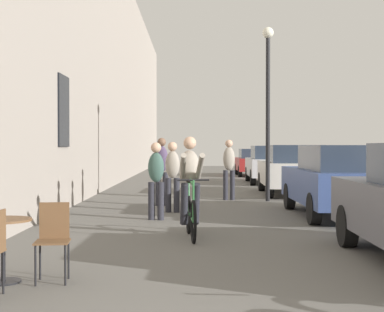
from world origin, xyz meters
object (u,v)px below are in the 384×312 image
object	(u,v)px
parked_car_fifth	(255,162)
cyclist_on_bicycle	(192,189)
parked_car_second	(341,180)
pedestrian_furthest	(231,166)
cafe_table_mid	(5,236)
pedestrian_near	(158,176)
pedestrian_far	(163,167)
cafe_chair_mid_toward_street	(55,236)
street_lamp	(270,91)
pedestrian_mid	(174,173)
parked_car_fourth	(272,164)
parked_car_third	(294,169)

from	to	relation	value
parked_car_fifth	cyclist_on_bicycle	bearing A→B (deg)	-98.83
parked_car_second	pedestrian_furthest	bearing A→B (deg)	117.96
cafe_table_mid	pedestrian_near	world-z (taller)	pedestrian_near
cafe_table_mid	pedestrian_far	size ratio (longest dim) A/B	0.41
pedestrian_near	pedestrian_far	world-z (taller)	pedestrian_far
pedestrian_far	parked_car_fifth	bearing A→B (deg)	75.63
cafe_table_mid	cafe_chair_mid_toward_street	xyz separation A→B (m)	(0.55, 0.08, -0.00)
parked_car_fifth	pedestrian_near	bearing A→B (deg)	-102.04
pedestrian_furthest	parked_car_second	world-z (taller)	pedestrian_furthest
cafe_table_mid	street_lamp	world-z (taller)	street_lamp
pedestrian_mid	cafe_chair_mid_toward_street	bearing A→B (deg)	-99.18
cafe_table_mid	pedestrian_near	size ratio (longest dim) A/B	0.44
pedestrian_mid	pedestrian_far	size ratio (longest dim) A/B	0.93
pedestrian_mid	parked_car_fifth	distance (m)	17.58
parked_car_second	cyclist_on_bicycle	bearing A→B (deg)	-139.19
parked_car_fourth	street_lamp	bearing A→B (deg)	-98.19
parked_car_fourth	parked_car_third	bearing A→B (deg)	-90.82
pedestrian_furthest	parked_car_fourth	bearing A→B (deg)	73.77
cafe_chair_mid_toward_street	parked_car_fourth	size ratio (longest dim) A/B	0.20
street_lamp	cafe_table_mid	bearing A→B (deg)	-113.36
street_lamp	parked_car_fourth	bearing A→B (deg)	81.81
pedestrian_mid	parked_car_third	bearing A→B (deg)	54.12
pedestrian_mid	parked_car_second	distance (m)	3.79
parked_car_second	cafe_table_mid	bearing A→B (deg)	-130.88
cafe_chair_mid_toward_street	pedestrian_far	bearing A→B (deg)	84.70
pedestrian_mid	parked_car_third	size ratio (longest dim) A/B	0.36
cafe_chair_mid_toward_street	parked_car_third	distance (m)	12.97
street_lamp	cafe_chair_mid_toward_street	bearing A→B (deg)	-110.77
cyclist_on_bicycle	cafe_chair_mid_toward_street	bearing A→B (deg)	-115.21
pedestrian_near	parked_car_fifth	bearing A→B (deg)	77.96
cafe_chair_mid_toward_street	parked_car_second	world-z (taller)	parked_car_second
cafe_table_mid	pedestrian_far	xyz separation A→B (m)	(1.34, 8.63, 0.48)
pedestrian_mid	pedestrian_furthest	xyz separation A→B (m)	(1.52, 3.21, 0.05)
cafe_chair_mid_toward_street	cyclist_on_bicycle	bearing A→B (deg)	64.79
parked_car_second	parked_car_fifth	world-z (taller)	parked_car_second
parked_car_second	parked_car_fifth	size ratio (longest dim) A/B	1.09
cafe_chair_mid_toward_street	pedestrian_mid	xyz separation A→B (m)	(1.13, 6.98, 0.41)
cyclist_on_bicycle	pedestrian_far	world-z (taller)	pedestrian_far
pedestrian_furthest	parked_car_third	size ratio (longest dim) A/B	0.38
cafe_chair_mid_toward_street	pedestrian_near	world-z (taller)	pedestrian_near
pedestrian_far	pedestrian_furthest	world-z (taller)	pedestrian_far
cyclist_on_bicycle	parked_car_second	distance (m)	4.30
cyclist_on_bicycle	parked_car_second	xyz separation A→B (m)	(3.26, 2.81, 0.00)
pedestrian_near	parked_car_fifth	distance (m)	19.01
street_lamp	parked_car_fifth	xyz separation A→B (m)	(1.07, 14.36, -2.37)
cafe_chair_mid_toward_street	pedestrian_near	xyz separation A→B (m)	(0.83, 5.58, 0.40)
pedestrian_near	parked_car_fourth	distance (m)	12.90
cafe_table_mid	pedestrian_far	world-z (taller)	pedestrian_far
pedestrian_furthest	parked_car_second	bearing A→B (deg)	-62.04
cafe_chair_mid_toward_street	parked_car_third	size ratio (longest dim) A/B	0.20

